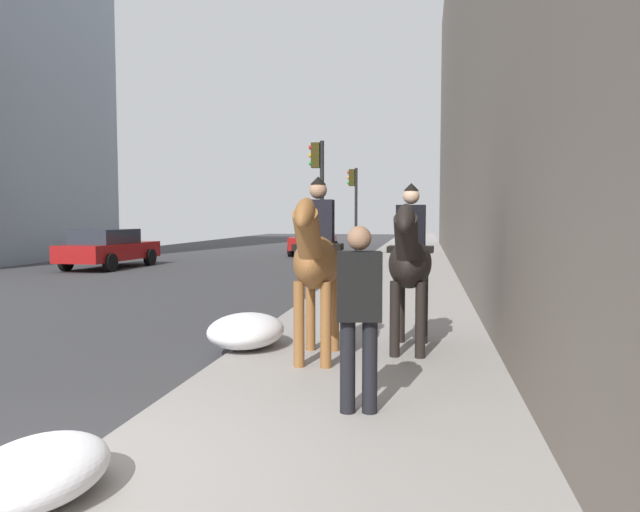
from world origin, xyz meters
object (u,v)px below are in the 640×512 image
mounted_horse_near (317,259)px  car_near_lane (314,240)px  mounted_horse_far (410,260)px  pedestrian_greeting (359,306)px  traffic_light_near_curb (319,189)px  car_mid_lane (109,248)px  traffic_light_far_curb (354,199)px

mounted_horse_near → car_near_lane: size_ratio=0.56×
mounted_horse_far → pedestrian_greeting: bearing=-6.3°
mounted_horse_far → traffic_light_near_curb: bearing=-160.1°
car_near_lane → traffic_light_near_curb: 12.49m
traffic_light_near_curb → car_mid_lane: bearing=67.5°
car_near_lane → traffic_light_far_curb: bearing=31.5°
mounted_horse_near → traffic_light_near_curb: (9.37, 1.64, 1.30)m
car_near_lane → traffic_light_far_curb: traffic_light_far_curb is taller
car_near_lane → car_mid_lane: bearing=-36.5°
mounted_horse_far → car_mid_lane: size_ratio=0.49×
car_near_lane → traffic_light_near_curb: (-12.10, -2.41, 1.93)m
traffic_light_far_curb → car_near_lane: bearing=32.9°
mounted_horse_far → car_near_lane: mounted_horse_far is taller
mounted_horse_near → car_mid_lane: mounted_horse_near is taller
mounted_horse_far → traffic_light_far_curb: (17.04, 2.76, 1.29)m
traffic_light_near_curb → traffic_light_far_curb: (8.37, -0.00, -0.06)m
mounted_horse_far → pedestrian_greeting: mounted_horse_far is taller
car_near_lane → mounted_horse_far: bearing=12.6°
mounted_horse_far → traffic_light_far_curb: bearing=-168.6°
mounted_horse_far → car_mid_lane: (12.18, 11.22, -0.58)m
mounted_horse_near → car_mid_lane: (12.88, 10.10, -0.63)m
car_mid_lane → mounted_horse_far: bearing=-134.8°
mounted_horse_near → traffic_light_near_curb: 9.60m
mounted_horse_far → pedestrian_greeting: (-2.60, 0.39, -0.24)m
car_mid_lane → traffic_light_far_curb: traffic_light_far_curb is taller
mounted_horse_near → traffic_light_far_curb: (17.74, 1.64, 1.24)m
pedestrian_greeting → traffic_light_near_curb: traffic_light_near_curb is taller
car_mid_lane → mounted_horse_near: bearing=-139.3°
car_near_lane → traffic_light_far_curb: size_ratio=1.03×
mounted_horse_far → traffic_light_near_curb: traffic_light_near_curb is taller
pedestrian_greeting → traffic_light_far_curb: (19.64, 2.37, 1.53)m
traffic_light_near_curb → pedestrian_greeting: bearing=-168.1°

